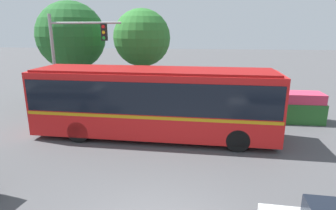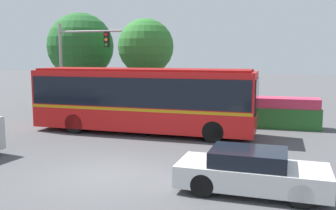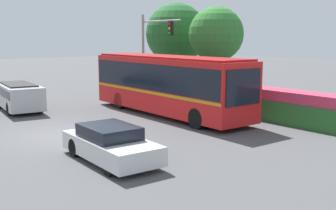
{
  "view_description": "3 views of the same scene",
  "coord_description": "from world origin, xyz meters",
  "views": [
    {
      "loc": [
        1.11,
        -5.67,
        5.03
      ],
      "look_at": [
        -0.29,
        5.94,
        1.85
      ],
      "focal_mm": 29.8,
      "sensor_mm": 36.0,
      "label": 1
    },
    {
      "loc": [
        5.14,
        -11.14,
        3.98
      ],
      "look_at": [
        1.06,
        3.87,
        1.89
      ],
      "focal_mm": 40.07,
      "sensor_mm": 36.0,
      "label": 2
    },
    {
      "loc": [
        17.04,
        -7.65,
        4.29
      ],
      "look_at": [
        3.53,
        3.16,
        1.49
      ],
      "focal_mm": 44.67,
      "sensor_mm": 36.0,
      "label": 3
    }
  ],
  "objects": [
    {
      "name": "city_bus",
      "position": [
        -1.07,
        6.82,
        1.87
      ],
      "size": [
        11.41,
        2.91,
        3.29
      ],
      "rotation": [
        0.0,
        0.0,
        -0.03
      ],
      "color": "red",
      "rests_on": "ground"
    },
    {
      "name": "traffic_light_pole",
      "position": [
        -6.39,
        9.64,
        3.78
      ],
      "size": [
        4.18,
        0.24,
        5.87
      ],
      "color": "gray",
      "rests_on": "ground"
    },
    {
      "name": "flowering_hedge",
      "position": [
        3.84,
        10.08,
        0.82
      ],
      "size": [
        8.03,
        1.4,
        1.66
      ],
      "color": "#286028",
      "rests_on": "ground"
    },
    {
      "name": "street_tree_left",
      "position": [
        -7.84,
        13.06,
        4.57
      ],
      "size": [
        4.64,
        4.64,
        6.91
      ],
      "color": "brown",
      "rests_on": "ground"
    },
    {
      "name": "street_tree_centre",
      "position": [
        -2.72,
        12.22,
        4.48
      ],
      "size": [
        3.62,
        3.62,
        6.32
      ],
      "color": "brown",
      "rests_on": "ground"
    }
  ]
}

